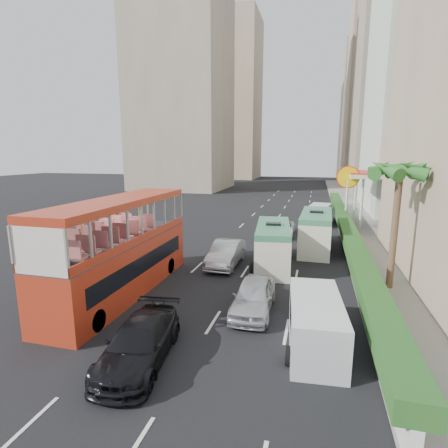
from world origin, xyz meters
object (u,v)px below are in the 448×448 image
(double_decker_bus, at_px, (121,247))
(panel_van_near, at_px, (315,323))
(car_silver_lane_a, at_px, (226,265))
(minibus_near, at_px, (273,246))
(panel_van_far, at_px, (319,215))
(palm_tree, at_px, (394,230))
(minibus_far, at_px, (316,231))
(car_silver_lane_b, at_px, (253,311))
(shell_station, at_px, (379,199))
(car_black, at_px, (140,361))
(van_asset, at_px, (282,235))

(double_decker_bus, distance_m, panel_van_near, 10.46)
(car_silver_lane_a, bearing_deg, minibus_near, 10.46)
(panel_van_far, height_order, palm_tree, palm_tree)
(panel_van_far, bearing_deg, minibus_near, -91.98)
(minibus_near, bearing_deg, minibus_far, 54.54)
(car_silver_lane_a, height_order, car_silver_lane_b, car_silver_lane_a)
(panel_van_near, distance_m, shell_station, 26.61)
(minibus_far, bearing_deg, double_decker_bus, -129.24)
(car_black, distance_m, minibus_near, 12.54)
(minibus_far, bearing_deg, shell_station, 63.54)
(car_black, xyz_separation_m, shell_station, (12.08, 28.51, 2.75))
(minibus_near, bearing_deg, shell_station, 55.18)
(van_asset, height_order, palm_tree, palm_tree)
(panel_van_far, bearing_deg, car_black, -93.84)
(panel_van_far, bearing_deg, van_asset, -108.19)
(minibus_far, bearing_deg, car_black, -107.70)
(car_silver_lane_b, relative_size, panel_van_near, 0.95)
(palm_tree, bearing_deg, panel_van_near, -119.44)
(car_silver_lane_b, distance_m, minibus_near, 7.16)
(panel_van_near, bearing_deg, van_asset, 94.60)
(double_decker_bus, xyz_separation_m, panel_van_far, (10.08, 22.06, -1.55))
(double_decker_bus, bearing_deg, minibus_far, 49.21)
(panel_van_near, xyz_separation_m, shell_station, (6.07, 25.85, 1.80))
(double_decker_bus, bearing_deg, car_silver_lane_b, -3.98)
(double_decker_bus, bearing_deg, panel_van_near, -16.00)
(minibus_far, distance_m, panel_van_near, 14.24)
(palm_tree, bearing_deg, minibus_far, 118.35)
(double_decker_bus, bearing_deg, minibus_near, 42.45)
(car_silver_lane_a, distance_m, car_silver_lane_b, 7.14)
(double_decker_bus, xyz_separation_m, car_black, (3.92, -5.51, -2.53))
(double_decker_bus, height_order, van_asset, double_decker_bus)
(car_silver_lane_b, bearing_deg, panel_van_near, -41.02)
(palm_tree, relative_size, shell_station, 0.80)
(minibus_near, height_order, minibus_far, minibus_far)
(minibus_near, bearing_deg, panel_van_far, 72.73)
(minibus_near, height_order, panel_van_near, minibus_near)
(car_silver_lane_b, bearing_deg, minibus_near, 88.72)
(panel_van_near, bearing_deg, minibus_near, 101.78)
(double_decker_bus, distance_m, shell_station, 28.02)
(panel_van_near, bearing_deg, minibus_far, 85.64)
(palm_tree, bearing_deg, van_asset, 120.68)
(panel_van_far, bearing_deg, shell_station, 17.77)
(minibus_near, xyz_separation_m, minibus_far, (2.68, 4.85, 0.07))
(car_silver_lane_a, xyz_separation_m, panel_van_far, (5.97, 16.08, 0.98))
(van_asset, distance_m, minibus_far, 5.45)
(shell_station, bearing_deg, car_black, -112.96)
(car_silver_lane_a, relative_size, car_silver_lane_b, 1.09)
(car_silver_lane_a, relative_size, panel_van_near, 1.03)
(panel_van_far, relative_size, shell_station, 0.61)
(double_decker_bus, distance_m, minibus_far, 15.07)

